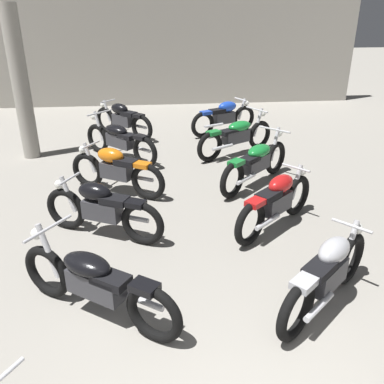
% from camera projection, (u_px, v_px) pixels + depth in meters
% --- Properties ---
extents(back_wall, '(12.60, 0.24, 3.60)m').
position_uv_depth(back_wall, '(166.00, 48.00, 13.49)').
color(back_wall, '#9E998E').
rests_on(back_wall, ground).
extents(support_pillar, '(0.36, 0.36, 3.20)m').
position_uv_depth(support_pillar, '(21.00, 85.00, 8.79)').
color(support_pillar, '#9E998E').
rests_on(support_pillar, ground).
extents(motorcycle_left_row_1, '(1.84, 1.33, 0.97)m').
position_uv_depth(motorcycle_left_row_1, '(95.00, 282.00, 4.51)').
color(motorcycle_left_row_1, black).
rests_on(motorcycle_left_row_1, ground).
extents(motorcycle_left_row_2, '(1.81, 0.98, 0.88)m').
position_uv_depth(motorcycle_left_row_2, '(102.00, 208.00, 6.09)').
color(motorcycle_left_row_2, black).
rests_on(motorcycle_left_row_2, ground).
extents(motorcycle_left_row_3, '(1.75, 1.10, 0.88)m').
position_uv_depth(motorcycle_left_row_3, '(116.00, 169.00, 7.49)').
color(motorcycle_left_row_3, black).
rests_on(motorcycle_left_row_3, ground).
extents(motorcycle_left_row_4, '(1.64, 1.59, 0.97)m').
position_uv_depth(motorcycle_left_row_4, '(120.00, 140.00, 9.11)').
color(motorcycle_left_row_4, black).
rests_on(motorcycle_left_row_4, ground).
extents(motorcycle_left_row_5, '(1.53, 1.41, 0.88)m').
position_uv_depth(motorcycle_left_row_5, '(123.00, 119.00, 10.64)').
color(motorcycle_left_row_5, black).
rests_on(motorcycle_left_row_5, ground).
extents(motorcycle_right_row_1, '(1.55, 1.39, 0.88)m').
position_uv_depth(motorcycle_right_row_1, '(327.00, 273.00, 4.65)').
color(motorcycle_right_row_1, black).
rests_on(motorcycle_right_row_1, ground).
extents(motorcycle_right_row_2, '(1.56, 1.38, 0.88)m').
position_uv_depth(motorcycle_right_row_2, '(276.00, 201.00, 6.31)').
color(motorcycle_right_row_2, black).
rests_on(motorcycle_right_row_2, ground).
extents(motorcycle_right_row_3, '(1.64, 1.58, 0.97)m').
position_uv_depth(motorcycle_right_row_3, '(256.00, 162.00, 7.84)').
color(motorcycle_right_row_3, black).
rests_on(motorcycle_right_row_3, ground).
extents(motorcycle_right_row_4, '(1.92, 1.21, 0.97)m').
position_uv_depth(motorcycle_right_row_4, '(236.00, 136.00, 9.38)').
color(motorcycle_right_row_4, black).
rests_on(motorcycle_right_row_4, ground).
extents(motorcycle_right_row_5, '(1.84, 0.92, 0.88)m').
position_uv_depth(motorcycle_right_row_5, '(224.00, 117.00, 10.86)').
color(motorcycle_right_row_5, black).
rests_on(motorcycle_right_row_5, ground).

